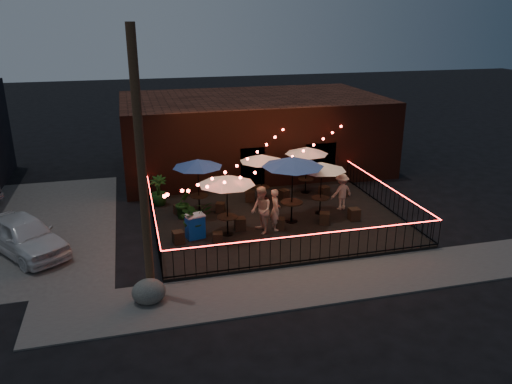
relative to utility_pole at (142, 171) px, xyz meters
The scene contains 36 objects.
ground 7.21m from the utility_pole, 25.71° to the left, with size 110.00×110.00×0.00m, color black.
patio 8.11m from the utility_pole, 40.43° to the left, with size 10.00×8.00×0.15m, color black.
sidewalk 6.74m from the utility_pole, ahead, with size 18.00×2.50×0.05m, color #484543.
brick_building 14.27m from the utility_pole, 63.05° to the left, with size 14.00×8.00×4.00m.
utility_pole is the anchor object (origin of this frame).
fence_front 6.38m from the utility_pole, ahead, with size 10.00×0.04×1.04m.
fence_left 5.70m from the utility_pole, 85.03° to the left, with size 0.04×8.00×1.04m.
fence_right 11.85m from the utility_pole, 23.86° to the left, with size 0.04×8.00×1.04m.
festoon_lights 6.32m from the utility_pole, 44.40° to the left, with size 10.02×8.72×1.32m.
cafe_table_0 5.02m from the utility_pole, 48.76° to the left, with size 2.83×2.83×2.40m.
cafe_table_1 6.91m from the utility_pole, 68.79° to the left, with size 2.31×2.31×2.34m.
cafe_table_2 7.36m from the utility_pole, 35.16° to the left, with size 2.99×2.99×2.76m.
cafe_table_3 8.84m from the utility_pole, 51.70° to the left, with size 2.51×2.51×2.20m.
cafe_table_4 8.95m from the utility_pole, 32.65° to the left, with size 2.41×2.41×2.27m.
cafe_table_5 10.83m from the utility_pole, 43.87° to the left, with size 2.42×2.42×2.24m.
bistro_chair_0 5.01m from the utility_pole, 69.87° to the left, with size 0.39×0.39×0.47m, color black.
bistro_chair_1 5.30m from the utility_pole, 47.63° to the left, with size 0.36×0.36×0.43m, color black.
bistro_chair_2 7.29m from the utility_pole, 76.09° to the left, with size 0.35×0.35×0.41m, color black.
bistro_chair_3 7.68m from the utility_pole, 60.93° to the left, with size 0.36×0.36×0.43m, color black.
bistro_chair_4 6.47m from the utility_pole, 46.61° to the left, with size 0.41×0.41×0.49m, color black.
bistro_chair_5 7.30m from the utility_pole, 34.35° to the left, with size 0.38×0.38×0.45m, color black.
bistro_chair_6 9.16m from the utility_pole, 54.98° to the left, with size 0.42×0.42×0.50m, color black.
bistro_chair_7 9.96m from the utility_pole, 46.36° to the left, with size 0.40×0.40×0.48m, color black.
bistro_chair_8 8.77m from the utility_pole, 26.79° to the left, with size 0.40×0.40×0.48m, color black.
bistro_chair_9 9.91m from the utility_pole, 23.40° to the left, with size 0.42×0.42×0.50m, color black.
bistro_chair_10 11.32m from the utility_pole, 38.67° to the left, with size 0.40×0.40×0.47m, color black.
bistro_chair_11 11.89m from the utility_pole, 35.08° to the left, with size 0.39×0.39×0.46m, color black.
patron_a 6.88m from the utility_pole, 35.35° to the left, with size 0.61×0.40×1.67m, color tan.
patron_b 6.30m from the utility_pole, 37.70° to the left, with size 0.90×0.71×1.86m, color tan.
patron_c 10.26m from the utility_pole, 30.37° to the left, with size 1.04×0.60×1.60m, color #D2B091.
potted_shrub_a 5.28m from the utility_pole, 63.04° to the left, with size 1.28×1.11×1.42m, color #1E3C13.
potted_shrub_b 6.75m from the utility_pole, 73.25° to the left, with size 0.74×0.60×1.35m, color #103311.
potted_shrub_c 8.18m from the utility_pole, 83.91° to the left, with size 0.75×0.75×1.33m, color #203F14.
cooler 5.26m from the utility_pole, 62.31° to the left, with size 0.81×0.66×0.94m.
boulder 3.65m from the utility_pole, 102.08° to the right, with size 0.95×0.81×0.74m, color #484843.
car_white 6.74m from the utility_pole, 135.63° to the left, with size 1.66×4.13×1.41m, color silver.
Camera 1 is at (-5.67, -16.40, 8.13)m, focal length 35.00 mm.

